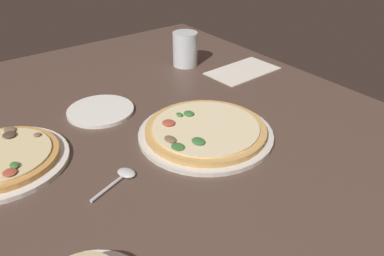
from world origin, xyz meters
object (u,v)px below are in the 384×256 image
(pizza_main, at_px, (205,131))
(pizza_side, at_px, (2,159))
(side_plate, at_px, (101,111))
(water_glass, at_px, (185,51))
(paper_menu, at_px, (243,71))
(spoon, at_px, (122,177))

(pizza_main, xyz_separation_m, pizza_side, (0.16, 0.40, -0.00))
(pizza_main, bearing_deg, side_plate, 29.91)
(pizza_side, height_order, side_plate, pizza_side)
(water_glass, bearing_deg, paper_menu, -143.49)
(water_glass, bearing_deg, pizza_side, 109.07)
(paper_menu, distance_m, spoon, 0.61)
(water_glass, xyz_separation_m, side_plate, (-0.13, 0.36, -0.04))
(pizza_main, bearing_deg, spoon, 96.34)
(pizza_side, bearing_deg, pizza_main, -112.43)
(pizza_main, relative_size, paper_menu, 1.41)
(pizza_main, xyz_separation_m, side_plate, (0.25, 0.14, -0.01))
(pizza_main, xyz_separation_m, water_glass, (0.38, -0.22, 0.04))
(pizza_side, bearing_deg, water_glass, -70.93)
(pizza_main, height_order, pizza_side, same)
(pizza_side, xyz_separation_m, spoon, (-0.19, -0.17, -0.01))
(pizza_side, relative_size, side_plate, 1.59)
(pizza_main, bearing_deg, pizza_side, 67.57)
(spoon, bearing_deg, water_glass, -47.83)
(pizza_side, height_order, spoon, pizza_side)
(pizza_side, relative_size, water_glass, 2.51)
(side_plate, bearing_deg, spoon, 162.57)
(pizza_side, distance_m, water_glass, 0.65)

